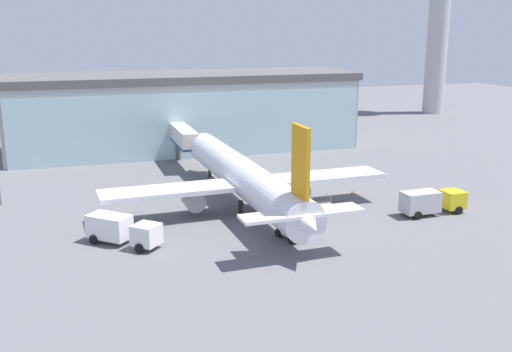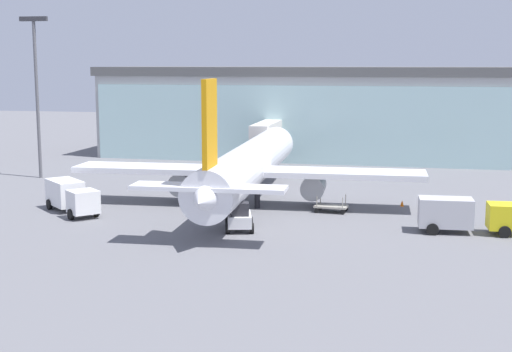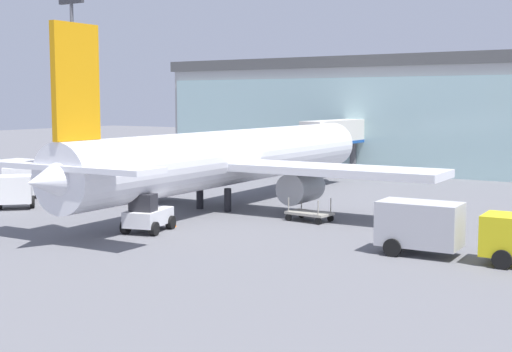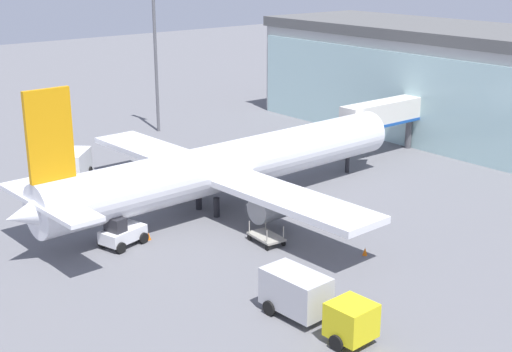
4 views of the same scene
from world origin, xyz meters
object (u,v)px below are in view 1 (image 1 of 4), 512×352
object	(u,v)px
airplane	(245,178)
fuel_truck	(431,201)
jet_bridge	(183,137)
safety_cone_wingtip	(352,192)
catering_truck	(121,229)
safety_cone_nose	(289,229)
control_tower	(440,6)
baggage_cart	(319,204)
pushback_tug	(294,229)

from	to	relation	value
airplane	fuel_truck	bearing A→B (deg)	-115.61
jet_bridge	safety_cone_wingtip	bearing A→B (deg)	-141.91
catering_truck	safety_cone_nose	distance (m)	16.16
control_tower	safety_cone_nose	xyz separation A→B (m)	(-60.85, -65.56, -23.37)
baggage_cart	pushback_tug	distance (m)	10.37
fuel_truck	safety_cone_wingtip	world-z (taller)	fuel_truck
safety_cone_nose	catering_truck	bearing A→B (deg)	174.00
catering_truck	safety_cone_wingtip	xyz separation A→B (m)	(28.10, 8.33, -1.19)
fuel_truck	jet_bridge	bearing A→B (deg)	122.33
safety_cone_wingtip	airplane	bearing A→B (deg)	-174.82
jet_bridge	safety_cone_nose	distance (m)	31.59
airplane	pushback_tug	distance (m)	11.19
control_tower	jet_bridge	bearing A→B (deg)	-152.06
catering_truck	safety_cone_nose	bearing A→B (deg)	37.60
jet_bridge	safety_cone_wingtip	distance (m)	26.89
fuel_truck	pushback_tug	distance (m)	17.07
pushback_tug	safety_cone_nose	distance (m)	2.17
pushback_tug	safety_cone_wingtip	size ratio (longest dim) A/B	6.44
airplane	safety_cone_nose	bearing A→B (deg)	-169.66
baggage_cart	safety_cone_nose	distance (m)	8.63
catering_truck	jet_bridge	bearing A→B (deg)	111.66
safety_cone_wingtip	fuel_truck	bearing A→B (deg)	-64.59
control_tower	safety_cone_wingtip	world-z (taller)	control_tower
safety_cone_nose	jet_bridge	bearing A→B (deg)	97.70
airplane	safety_cone_nose	distance (m)	9.51
control_tower	airplane	world-z (taller)	control_tower
airplane	pushback_tug	bearing A→B (deg)	-173.32
jet_bridge	safety_cone_nose	bearing A→B (deg)	-171.91
control_tower	baggage_cart	bearing A→B (deg)	-132.71
airplane	pushback_tug	size ratio (longest dim) A/B	10.69
fuel_truck	airplane	bearing A→B (deg)	153.96
control_tower	safety_cone_nose	size ratio (longest dim) A/B	71.68
control_tower	pushback_tug	bearing A→B (deg)	-132.13
baggage_cart	control_tower	bearing A→B (deg)	-126.68
airplane	fuel_truck	distance (m)	20.29
airplane	safety_cone_wingtip	xyz separation A→B (m)	(13.90, 1.26, -3.23)
airplane	safety_cone_wingtip	bearing A→B (deg)	-86.28
fuel_truck	safety_cone_nose	size ratio (longest dim) A/B	13.40
fuel_truck	pushback_tug	size ratio (longest dim) A/B	2.08
catering_truck	pushback_tug	bearing A→B (deg)	30.30
safety_cone_nose	safety_cone_wingtip	xyz separation A→B (m)	(12.07, 10.02, 0.00)
control_tower	pushback_tug	world-z (taller)	control_tower
jet_bridge	baggage_cart	size ratio (longest dim) A/B	3.75
control_tower	safety_cone_nose	world-z (taller)	control_tower
catering_truck	pushback_tug	xyz separation A→B (m)	(15.75, -3.72, -0.49)
jet_bridge	airplane	distance (m)	22.44
catering_truck	control_tower	bearing A→B (deg)	83.32
catering_truck	safety_cone_wingtip	bearing A→B (deg)	60.12
jet_bridge	catering_truck	world-z (taller)	jet_bridge
airplane	jet_bridge	bearing A→B (deg)	4.60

